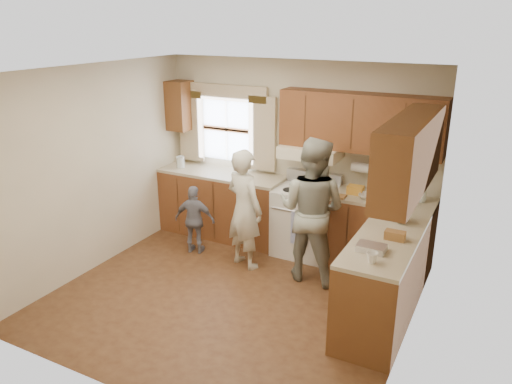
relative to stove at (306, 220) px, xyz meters
The scene contains 6 objects.
room 1.66m from the stove, 101.81° to the right, with size 3.80×3.80×3.80m.
kitchen_fixtures 0.61m from the stove, 48.76° to the right, with size 3.80×2.25×2.15m.
stove is the anchor object (origin of this frame).
woman_left 0.92m from the stove, 128.77° to the right, with size 0.55×0.36×1.52m, color beige.
woman_right 0.77m from the stove, 62.95° to the right, with size 0.84×0.66×1.73m, color #23372B.
child 1.47m from the stove, 153.31° to the right, with size 0.55×0.23×0.93m, color slate.
Camera 1 is at (2.53, -4.26, 2.98)m, focal length 35.00 mm.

